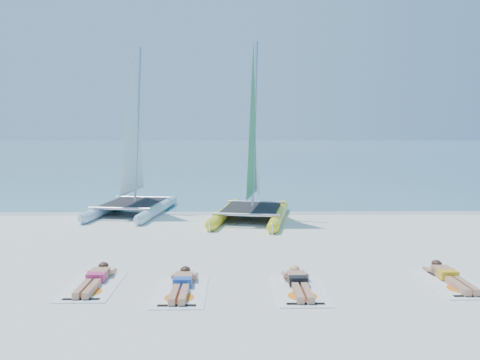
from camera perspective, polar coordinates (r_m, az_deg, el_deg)
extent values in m
plane|color=white|center=(12.79, -4.43, -8.21)|extent=(140.00, 140.00, 0.00)
cube|color=#74B9C1|center=(75.44, -1.48, 3.80)|extent=(140.00, 115.00, 0.01)
cube|color=beige|center=(18.16, -3.36, -3.87)|extent=(140.00, 1.40, 0.01)
cylinder|color=#A5C6D9|center=(18.59, -15.75, -3.28)|extent=(0.93, 4.36, 0.38)
cone|color=#A5C6D9|center=(20.80, -13.26, -2.22)|extent=(0.43, 0.60, 0.37)
cylinder|color=#A5C6D9|center=(17.95, -9.98, -3.47)|extent=(0.93, 4.36, 0.38)
cone|color=#A5C6D9|center=(20.23, -8.07, -2.35)|extent=(0.43, 0.60, 0.37)
cube|color=black|center=(18.21, -12.93, -2.69)|extent=(2.16, 2.61, 0.03)
cylinder|color=silver|center=(18.74, -12.36, 6.75)|extent=(0.24, 1.15, 5.99)
cylinder|color=yellow|center=(16.78, -1.89, -4.06)|extent=(1.17, 4.35, 0.38)
cone|color=yellow|center=(19.10, -0.46, -2.79)|extent=(0.46, 0.61, 0.37)
cylinder|color=yellow|center=(16.51, 4.76, -4.24)|extent=(1.17, 4.35, 0.38)
cone|color=yellow|center=(18.86, 5.37, -2.93)|extent=(0.46, 0.61, 0.37)
cube|color=black|center=(16.57, 1.41, -3.40)|extent=(2.28, 2.69, 0.03)
cylinder|color=silver|center=(17.11, 1.81, 6.96)|extent=(0.30, 1.14, 6.00)
cube|color=white|center=(10.17, -17.51, -12.27)|extent=(1.00, 1.85, 0.02)
cube|color=tan|center=(10.52, -16.85, -10.98)|extent=(0.36, 0.55, 0.17)
cube|color=#CB2F6C|center=(10.34, -17.16, -11.27)|extent=(0.37, 0.22, 0.17)
cube|color=tan|center=(9.81, -18.15, -12.52)|extent=(0.31, 0.85, 0.13)
sphere|color=tan|center=(10.85, -16.31, -10.21)|extent=(0.21, 0.21, 0.21)
ellipsoid|color=#392014|center=(10.85, -16.31, -9.99)|extent=(0.22, 0.24, 0.15)
cube|color=white|center=(9.49, -7.18, -13.36)|extent=(1.00, 1.85, 0.02)
cube|color=tan|center=(9.86, -6.91, -11.93)|extent=(0.36, 0.55, 0.17)
cube|color=blue|center=(9.67, -7.04, -12.27)|extent=(0.37, 0.22, 0.17)
cube|color=tan|center=(9.12, -7.45, -13.70)|extent=(0.31, 0.85, 0.13)
sphere|color=tan|center=(10.20, -6.70, -11.07)|extent=(0.21, 0.21, 0.21)
ellipsoid|color=#392014|center=(10.20, -6.69, -10.84)|extent=(0.22, 0.24, 0.15)
cube|color=white|center=(9.58, 7.30, -13.19)|extent=(1.00, 1.85, 0.02)
cube|color=tan|center=(9.94, 6.95, -11.77)|extent=(0.36, 0.55, 0.17)
cube|color=black|center=(9.75, 7.11, -12.10)|extent=(0.37, 0.22, 0.17)
cube|color=tan|center=(9.21, 7.64, -13.51)|extent=(0.31, 0.85, 0.13)
sphere|color=tan|center=(10.28, 6.67, -10.93)|extent=(0.21, 0.21, 0.21)
ellipsoid|color=#E4B26B|center=(10.28, 6.66, -10.70)|extent=(0.22, 0.24, 0.15)
cube|color=white|center=(10.81, 24.55, -11.42)|extent=(1.00, 1.85, 0.02)
cube|color=tan|center=(11.15, 23.62, -10.25)|extent=(0.36, 0.55, 0.17)
cube|color=gold|center=(10.98, 24.06, -10.51)|extent=(0.37, 0.22, 0.17)
cube|color=tan|center=(10.48, 25.45, -11.60)|extent=(0.31, 0.85, 0.13)
sphere|color=tan|center=(11.47, 22.86, -9.57)|extent=(0.21, 0.21, 0.21)
ellipsoid|color=#392014|center=(11.47, 22.84, -9.36)|extent=(0.22, 0.24, 0.15)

